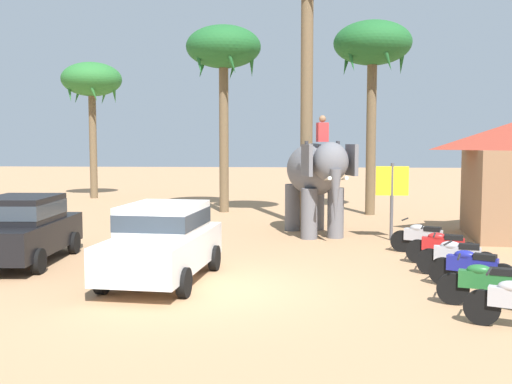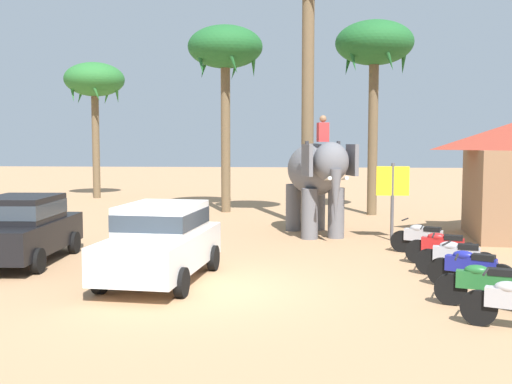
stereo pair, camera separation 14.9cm
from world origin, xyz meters
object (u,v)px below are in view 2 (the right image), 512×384
(palm_tree_far_back, at_px, (225,52))
(motorcycle_end_of_row, at_px, (423,237))
(motorcycle_mid_row, at_px, (470,267))
(motorcycle_second_in_row, at_px, (485,284))
(palm_tree_near_hut, at_px, (95,83))
(car_sedan_foreground, at_px, (162,239))
(car_parked_far_side, at_px, (23,226))
(palm_tree_left_of_road, at_px, (374,48))
(motorcycle_far_in_row, at_px, (442,247))
(motorcycle_fourth_in_row, at_px, (456,256))
(signboard_yellow, at_px, (393,186))
(elephant_with_mahout, at_px, (316,175))

(palm_tree_far_back, bearing_deg, motorcycle_end_of_row, -54.74)
(motorcycle_mid_row, height_order, motorcycle_end_of_row, same)
(motorcycle_second_in_row, xyz_separation_m, motorcycle_mid_row, (0.13, 1.44, 0.00))
(palm_tree_near_hut, height_order, palm_tree_far_back, palm_tree_far_back)
(car_sedan_foreground, bearing_deg, car_parked_far_side, 157.24)
(palm_tree_near_hut, distance_m, palm_tree_left_of_road, 15.53)
(motorcycle_second_in_row, distance_m, motorcycle_mid_row, 1.45)
(motorcycle_far_in_row, xyz_separation_m, palm_tree_near_hut, (-14.71, 16.79, 5.74))
(motorcycle_fourth_in_row, distance_m, palm_tree_near_hut, 24.02)
(palm_tree_far_back, height_order, signboard_yellow, palm_tree_far_back)
(car_sedan_foreground, xyz_separation_m, elephant_with_mahout, (3.50, 6.79, 1.06))
(motorcycle_end_of_row, bearing_deg, palm_tree_near_hut, 133.43)
(elephant_with_mahout, height_order, motorcycle_second_in_row, elephant_with_mahout)
(elephant_with_mahout, xyz_separation_m, motorcycle_fourth_in_row, (3.05, -5.85, -1.53))
(elephant_with_mahout, relative_size, palm_tree_near_hut, 0.55)
(motorcycle_fourth_in_row, xyz_separation_m, motorcycle_end_of_row, (-0.21, 2.74, 0.00))
(motorcycle_far_in_row, height_order, motorcycle_end_of_row, same)
(palm_tree_near_hut, height_order, palm_tree_left_of_road, palm_tree_left_of_road)
(car_sedan_foreground, xyz_separation_m, motorcycle_end_of_row, (6.34, 3.68, -0.46))
(motorcycle_far_in_row, distance_m, motorcycle_end_of_row, 1.46)
(motorcycle_second_in_row, height_order, motorcycle_mid_row, same)
(motorcycle_mid_row, height_order, signboard_yellow, signboard_yellow)
(car_parked_far_side, distance_m, motorcycle_second_in_row, 10.92)
(car_parked_far_side, distance_m, palm_tree_left_of_road, 15.86)
(car_parked_far_side, height_order, motorcycle_second_in_row, car_parked_far_side)
(motorcycle_mid_row, distance_m, palm_tree_far_back, 16.30)
(elephant_with_mahout, bearing_deg, motorcycle_mid_row, -66.57)
(car_parked_far_side, bearing_deg, car_sedan_foreground, -22.76)
(elephant_with_mahout, distance_m, palm_tree_left_of_road, 7.93)
(elephant_with_mahout, bearing_deg, motorcycle_far_in_row, -56.36)
(car_parked_far_side, bearing_deg, motorcycle_fourth_in_row, -3.94)
(motorcycle_second_in_row, xyz_separation_m, motorcycle_end_of_row, (-0.08, 5.38, 0.00))
(car_parked_far_side, distance_m, signboard_yellow, 10.70)
(motorcycle_end_of_row, relative_size, palm_tree_near_hut, 0.23)
(motorcycle_second_in_row, bearing_deg, palm_tree_near_hut, 125.18)
(motorcycle_far_in_row, relative_size, motorcycle_end_of_row, 1.06)
(motorcycle_mid_row, xyz_separation_m, motorcycle_end_of_row, (-0.21, 3.93, 0.00))
(car_sedan_foreground, xyz_separation_m, motorcycle_mid_row, (6.55, -0.26, -0.46))
(elephant_with_mahout, distance_m, motorcycle_fourth_in_row, 6.78)
(motorcycle_second_in_row, height_order, motorcycle_fourth_in_row, same)
(signboard_yellow, bearing_deg, car_sedan_foreground, -134.51)
(motorcycle_far_in_row, height_order, palm_tree_near_hut, palm_tree_near_hut)
(palm_tree_far_back, bearing_deg, motorcycle_mid_row, -62.78)
(car_sedan_foreground, height_order, motorcycle_end_of_row, car_sedan_foreground)
(car_parked_far_side, relative_size, palm_tree_far_back, 0.52)
(car_parked_far_side, distance_m, motorcycle_far_in_row, 10.52)
(motorcycle_second_in_row, relative_size, signboard_yellow, 0.73)
(car_sedan_foreground, distance_m, motorcycle_mid_row, 6.58)
(car_sedan_foreground, distance_m, motorcycle_second_in_row, 6.66)
(palm_tree_left_of_road, relative_size, signboard_yellow, 3.33)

